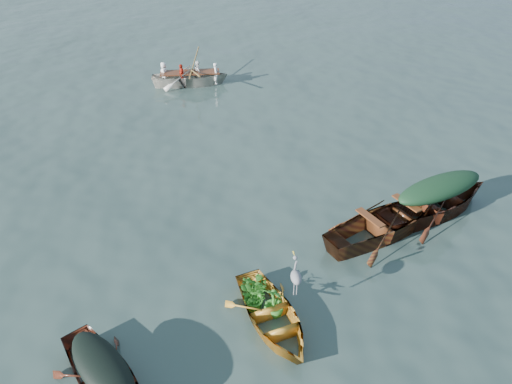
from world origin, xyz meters
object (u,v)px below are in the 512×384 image
(heron, at_px, (296,283))
(green_tarp_boat, at_px, (433,215))
(rowed_boat, at_px, (191,85))
(open_wooden_boat, at_px, (384,234))
(yellow_dinghy, at_px, (271,324))

(heron, bearing_deg, green_tarp_boat, 17.71)
(green_tarp_boat, distance_m, rowed_boat, 12.19)
(open_wooden_boat, bearing_deg, heron, 106.26)
(open_wooden_boat, height_order, rowed_boat, open_wooden_boat)
(green_tarp_boat, relative_size, rowed_boat, 1.12)
(green_tarp_boat, bearing_deg, rowed_boat, 9.64)
(heron, bearing_deg, open_wooden_boat, 23.48)
(green_tarp_boat, xyz_separation_m, rowed_boat, (-6.21, 10.49, 0.00))
(rowed_boat, relative_size, heron, 4.93)
(yellow_dinghy, height_order, green_tarp_boat, green_tarp_boat)
(rowed_boat, distance_m, heron, 13.59)
(yellow_dinghy, relative_size, heron, 3.58)
(yellow_dinghy, relative_size, rowed_boat, 0.73)
(open_wooden_boat, distance_m, heron, 3.82)
(green_tarp_boat, xyz_separation_m, heron, (-4.49, -2.97, 0.91))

